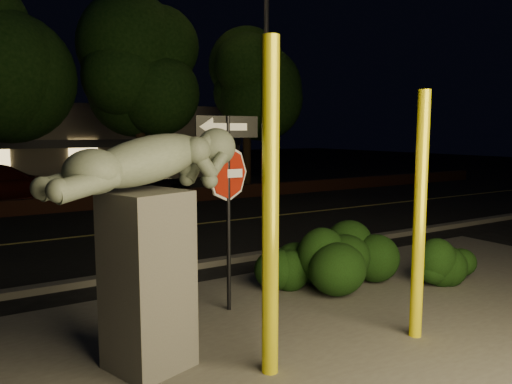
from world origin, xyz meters
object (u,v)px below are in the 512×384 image
Objects in this scene: signpost at (228,174)px; yellow_pole_left at (270,211)px; streetlight at (261,46)px; yellow_pole_right at (420,217)px; parked_car_dark at (136,184)px; sculpture at (149,222)px.

yellow_pole_left is at bearing -103.38° from signpost.
yellow_pole_right is at bearing -89.56° from streetlight.
streetlight is 2.31× the size of parked_car_dark.
streetlight is at bearing 65.83° from yellow_pole_right.
signpost reaches higher than parked_car_dark.
streetlight reaches higher than signpost.
yellow_pole_right reaches higher than signpost.
signpost is (-1.57, 2.09, 0.45)m from yellow_pole_right.
yellow_pole_right is 1.17× the size of sculpture.
signpost is at bearing 126.87° from yellow_pole_right.
yellow_pole_right is 3.29m from sculpture.
sculpture is (-3.13, 1.01, 0.08)m from yellow_pole_right.
yellow_pole_left is 2.00m from signpost.
yellow_pole_right is 0.73× the size of parked_car_dark.
yellow_pole_left is at bearing 163.26° from parked_car_dark.
sculpture is at bearing -142.93° from signpost.
streetlight is 7.18m from parked_car_dark.
sculpture is 0.62× the size of parked_car_dark.
streetlight is (7.77, 12.43, 4.11)m from yellow_pole_left.
yellow_pole_left is 1.32m from sculpture.
yellow_pole_left is 14.62m from parked_car_dark.
yellow_pole_left reaches higher than sculpture.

